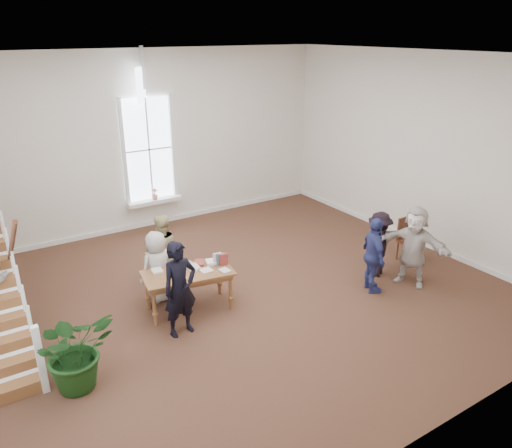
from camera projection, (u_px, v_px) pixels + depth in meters
ground at (240, 293)px, 9.95m from camera, size 10.00×10.00×0.00m
room_shell at (155, 211)px, 13.24m from camera, size 10.49×10.00×10.00m
library_table at (189, 276)px, 9.18m from camera, size 1.74×1.07×0.82m
police_officer at (180, 289)px, 8.37m from camera, size 0.66×0.47×1.70m
elderly_woman at (157, 267)px, 9.45m from camera, size 0.77×0.58×1.42m
person_yellow at (162, 252)px, 9.97m from camera, size 0.86×0.74×1.53m
woman_cluster_a at (374, 255)px, 9.77m from camera, size 0.71×0.98×1.55m
woman_cluster_b at (379, 244)px, 10.45m from camera, size 1.05×0.88×1.41m
woman_cluster_c at (413, 246)px, 10.05m from camera, size 1.06×1.62×1.68m
floor_plant at (75, 350)px, 7.16m from camera, size 1.23×1.10×1.23m
side_chair at (407, 237)px, 11.22m from camera, size 0.44×0.44×1.00m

